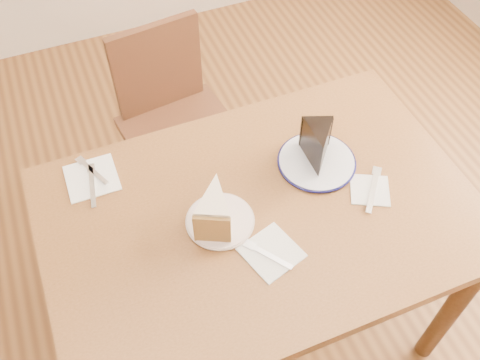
{
  "coord_description": "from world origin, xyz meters",
  "views": [
    {
      "loc": [
        -0.38,
        -0.77,
        1.97
      ],
      "look_at": [
        -0.03,
        0.08,
        0.8
      ],
      "focal_mm": 40.0,
      "sensor_mm": 36.0,
      "label": 1
    }
  ],
  "objects_px": {
    "plate_cream": "(220,221)",
    "plate_navy": "(317,162)",
    "table": "(260,229)",
    "carrot_cake": "(215,207)",
    "chocolate_cake": "(318,148)",
    "chair_far": "(177,123)"
  },
  "relations": [
    {
      "from": "plate_cream",
      "to": "carrot_cake",
      "type": "bearing_deg",
      "value": 128.31
    },
    {
      "from": "table",
      "to": "chair_far",
      "type": "relative_size",
      "value": 1.44
    },
    {
      "from": "chair_far",
      "to": "chocolate_cake",
      "type": "bearing_deg",
      "value": 107.2
    },
    {
      "from": "plate_navy",
      "to": "carrot_cake",
      "type": "distance_m",
      "value": 0.36
    },
    {
      "from": "chair_far",
      "to": "plate_navy",
      "type": "xyz_separation_m",
      "value": [
        0.27,
        -0.59,
        0.29
      ]
    },
    {
      "from": "chair_far",
      "to": "plate_cream",
      "type": "xyz_separation_m",
      "value": [
        -0.07,
        -0.68,
        0.29
      ]
    },
    {
      "from": "plate_cream",
      "to": "plate_navy",
      "type": "distance_m",
      "value": 0.35
    },
    {
      "from": "table",
      "to": "plate_cream",
      "type": "xyz_separation_m",
      "value": [
        -0.12,
        0.01,
        0.1
      ]
    },
    {
      "from": "table",
      "to": "plate_cream",
      "type": "relative_size",
      "value": 6.67
    },
    {
      "from": "table",
      "to": "chair_far",
      "type": "xyz_separation_m",
      "value": [
        -0.05,
        0.69,
        -0.19
      ]
    },
    {
      "from": "carrot_cake",
      "to": "table",
      "type": "bearing_deg",
      "value": 18.94
    },
    {
      "from": "table",
      "to": "plate_cream",
      "type": "height_order",
      "value": "plate_cream"
    },
    {
      "from": "plate_cream",
      "to": "chocolate_cake",
      "type": "height_order",
      "value": "chocolate_cake"
    },
    {
      "from": "plate_navy",
      "to": "chocolate_cake",
      "type": "relative_size",
      "value": 1.79
    },
    {
      "from": "plate_cream",
      "to": "chocolate_cake",
      "type": "distance_m",
      "value": 0.36
    },
    {
      "from": "carrot_cake",
      "to": "chocolate_cake",
      "type": "xyz_separation_m",
      "value": [
        0.35,
        0.08,
        0.01
      ]
    },
    {
      "from": "plate_cream",
      "to": "carrot_cake",
      "type": "xyz_separation_m",
      "value": [
        -0.01,
        0.01,
        0.06
      ]
    },
    {
      "from": "plate_navy",
      "to": "chair_far",
      "type": "bearing_deg",
      "value": 114.73
    },
    {
      "from": "plate_cream",
      "to": "plate_navy",
      "type": "xyz_separation_m",
      "value": [
        0.34,
        0.09,
        0.0
      ]
    },
    {
      "from": "plate_navy",
      "to": "carrot_cake",
      "type": "height_order",
      "value": "carrot_cake"
    },
    {
      "from": "table",
      "to": "carrot_cake",
      "type": "bearing_deg",
      "value": 172.77
    },
    {
      "from": "plate_cream",
      "to": "plate_navy",
      "type": "height_order",
      "value": "same"
    }
  ]
}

